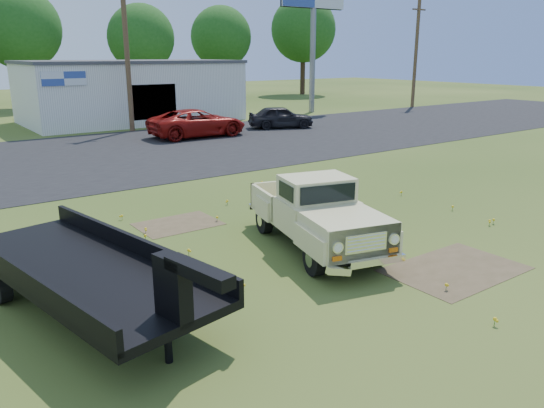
{
  "coord_description": "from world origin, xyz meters",
  "views": [
    {
      "loc": [
        -8.09,
        -9.4,
        4.56
      ],
      "look_at": [
        -0.58,
        1.0,
        0.92
      ],
      "focal_mm": 35.0,
      "sensor_mm": 36.0,
      "label": 1
    }
  ],
  "objects_px": {
    "red_pickup": "(198,123)",
    "dark_sedan": "(281,117)",
    "flatbed_trailer": "(82,263)",
    "billboard": "(313,0)",
    "vintage_pickup_truck": "(316,213)"
  },
  "relations": [
    {
      "from": "vintage_pickup_truck",
      "to": "dark_sedan",
      "type": "height_order",
      "value": "vintage_pickup_truck"
    },
    {
      "from": "vintage_pickup_truck",
      "to": "red_pickup",
      "type": "relative_size",
      "value": 0.88
    },
    {
      "from": "red_pickup",
      "to": "flatbed_trailer",
      "type": "bearing_deg",
      "value": 147.06
    },
    {
      "from": "flatbed_trailer",
      "to": "red_pickup",
      "type": "height_order",
      "value": "flatbed_trailer"
    },
    {
      "from": "vintage_pickup_truck",
      "to": "flatbed_trailer",
      "type": "height_order",
      "value": "flatbed_trailer"
    },
    {
      "from": "dark_sedan",
      "to": "flatbed_trailer",
      "type": "bearing_deg",
      "value": 158.87
    },
    {
      "from": "billboard",
      "to": "flatbed_trailer",
      "type": "bearing_deg",
      "value": -136.68
    },
    {
      "from": "billboard",
      "to": "red_pickup",
      "type": "bearing_deg",
      "value": -154.92
    },
    {
      "from": "billboard",
      "to": "dark_sedan",
      "type": "xyz_separation_m",
      "value": [
        -7.81,
        -6.31,
        -7.84
      ]
    },
    {
      "from": "flatbed_trailer",
      "to": "dark_sedan",
      "type": "height_order",
      "value": "flatbed_trailer"
    },
    {
      "from": "red_pickup",
      "to": "dark_sedan",
      "type": "relative_size",
      "value": 1.37
    },
    {
      "from": "vintage_pickup_truck",
      "to": "flatbed_trailer",
      "type": "distance_m",
      "value": 5.55
    },
    {
      "from": "vintage_pickup_truck",
      "to": "red_pickup",
      "type": "bearing_deg",
      "value": 84.77
    },
    {
      "from": "vintage_pickup_truck",
      "to": "flatbed_trailer",
      "type": "bearing_deg",
      "value": -165.64
    },
    {
      "from": "vintage_pickup_truck",
      "to": "red_pickup",
      "type": "xyz_separation_m",
      "value": [
        6.27,
        17.7,
        -0.12
      ]
    }
  ]
}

